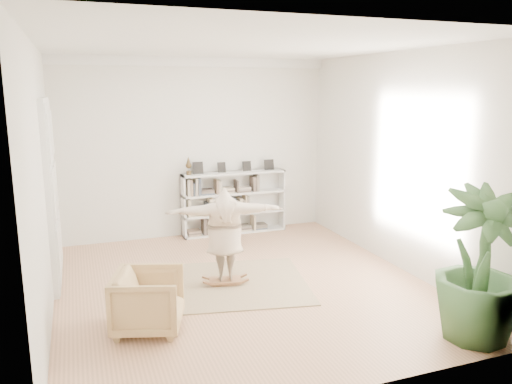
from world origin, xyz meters
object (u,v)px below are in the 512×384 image
houseplant (480,265)px  person (225,232)px  bookshelf (234,203)px  rocker_board (225,280)px  armchair (149,301)px

houseplant → person: bearing=131.7°
bookshelf → rocker_board: size_ratio=4.12×
bookshelf → rocker_board: 2.94m
bookshelf → armchair: bookshelf is taller
armchair → rocker_board: 1.74m
armchair → houseplant: size_ratio=0.45×
person → rocker_board: bearing=-173.9°
person → houseplant: houseplant is taller
bookshelf → armchair: (-2.32, -3.79, -0.25)m
bookshelf → rocker_board: bearing=-110.3°
armchair → houseplant: 4.06m
rocker_board → houseplant: 3.67m
armchair → rocker_board: bearing=-32.7°
bookshelf → houseplant: size_ratio=1.17×
armchair → person: size_ratio=0.48×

